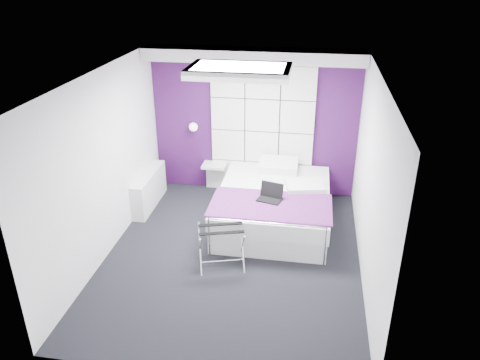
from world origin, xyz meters
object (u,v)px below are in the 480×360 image
object	(u,v)px
luggage_rack	(221,247)
wall_lamp	(194,126)
radiator	(149,189)
nightstand	(214,165)
bed	(274,204)
laptop	(270,195)

from	to	relation	value
luggage_rack	wall_lamp	bearing A→B (deg)	95.87
radiator	nightstand	xyz separation A→B (m)	(1.00, 0.72, 0.21)
radiator	luggage_rack	xyz separation A→B (m)	(1.57, -1.54, -0.00)
bed	nightstand	world-z (taller)	bed
radiator	luggage_rack	distance (m)	2.20
radiator	luggage_rack	world-z (taller)	radiator
luggage_rack	radiator	bearing A→B (deg)	119.40
bed	radiator	bearing A→B (deg)	173.77
radiator	bed	world-z (taller)	bed
bed	laptop	world-z (taller)	laptop
wall_lamp	bed	bearing A→B (deg)	-33.07
wall_lamp	nightstand	xyz separation A→B (m)	(0.36, -0.04, -0.71)
radiator	nightstand	world-z (taller)	radiator
wall_lamp	luggage_rack	size ratio (longest dim) A/B	0.25
wall_lamp	laptop	xyz separation A→B (m)	(1.50, -1.36, -0.55)
nightstand	laptop	xyz separation A→B (m)	(1.14, -1.32, 0.16)
radiator	nightstand	bearing A→B (deg)	35.76
nightstand	laptop	world-z (taller)	laptop
wall_lamp	bed	xyz separation A→B (m)	(1.53, -1.00, -0.90)
wall_lamp	laptop	bearing A→B (deg)	-42.26
wall_lamp	laptop	size ratio (longest dim) A/B	0.43
radiator	laptop	xyz separation A→B (m)	(2.14, -0.60, 0.37)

